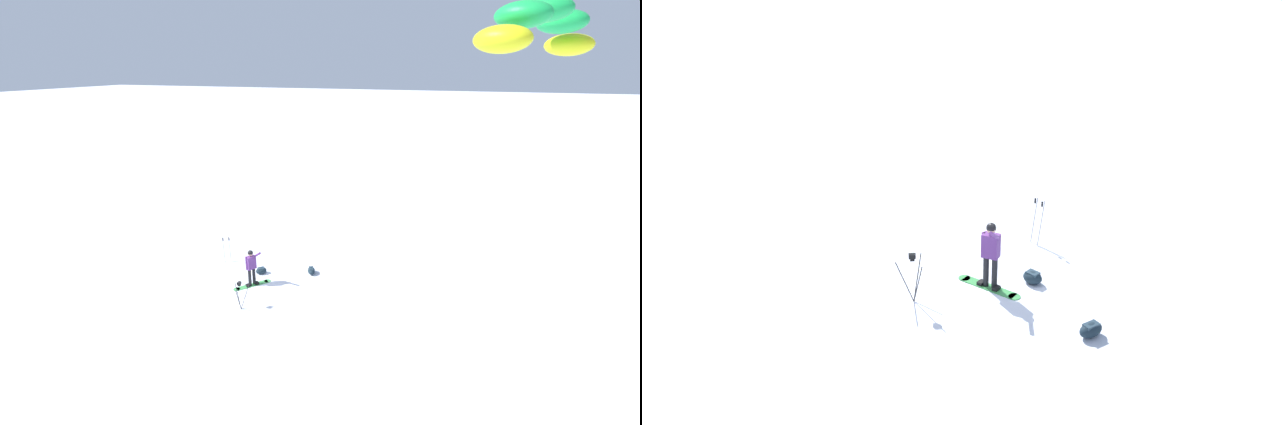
# 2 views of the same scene
# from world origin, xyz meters

# --- Properties ---
(ground_plane) EXTENTS (300.00, 300.00, 0.00)m
(ground_plane) POSITION_xyz_m (0.00, 0.00, 0.00)
(ground_plane) COLOR white
(snowboarder) EXTENTS (0.77, 0.48, 1.74)m
(snowboarder) POSITION_xyz_m (0.14, -0.17, 1.05)
(snowboarder) COLOR black
(snowboarder) RESTS_ON ground_plane
(snowboard) EXTENTS (1.27, 1.38, 0.10)m
(snowboard) POSITION_xyz_m (0.13, -0.14, 0.02)
(snowboard) COLOR #3F994C
(snowboard) RESTS_ON ground_plane
(traction_kite) EXTENTS (2.63, 3.60, 0.98)m
(traction_kite) POSITION_xyz_m (-9.03, 4.93, 9.94)
(traction_kite) COLOR yellow
(gear_bag_large) EXTENTS (0.55, 0.65, 0.32)m
(gear_bag_large) POSITION_xyz_m (-2.02, -1.99, 0.17)
(gear_bag_large) COLOR #192833
(gear_bag_large) RESTS_ON ground_plane
(camera_tripod) EXTENTS (0.68, 0.62, 1.24)m
(camera_tripod) POSITION_xyz_m (-0.31, 1.67, 0.89)
(camera_tripod) COLOR #262628
(camera_tripod) RESTS_ON ground_plane
(gear_bag_small) EXTENTS (0.63, 0.61, 0.32)m
(gear_bag_small) POSITION_xyz_m (0.22, -1.24, 0.17)
(gear_bag_small) COLOR #192833
(gear_bag_small) RESTS_ON ground_plane
(ski_poles) EXTENTS (0.44, 0.33, 1.29)m
(ski_poles) POSITION_xyz_m (2.38, -1.82, 0.85)
(ski_poles) COLOR gray
(ski_poles) RESTS_ON ground_plane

